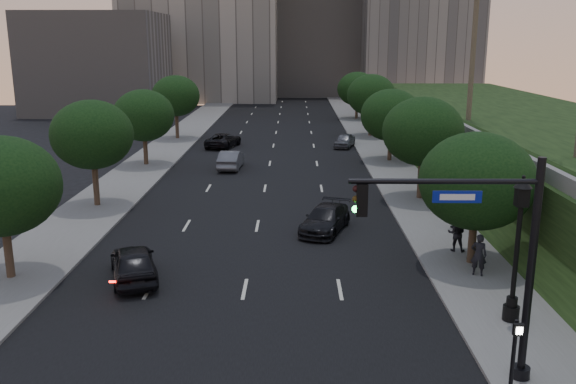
{
  "coord_description": "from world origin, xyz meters",
  "views": [
    {
      "loc": [
        2.07,
        -18.81,
        10.16
      ],
      "look_at": [
        1.8,
        7.55,
        3.6
      ],
      "focal_mm": 38.0,
      "sensor_mm": 36.0,
      "label": 1
    }
  ],
  "objects_px": {
    "sedan_near_left": "(134,262)",
    "pedestrian_c": "(456,213)",
    "sedan_mid_left": "(231,160)",
    "sedan_far_left": "(223,140)",
    "pedestrian_b": "(457,233)",
    "sedan_far_right": "(345,140)",
    "pedestrian_a": "(479,255)",
    "sedan_near_right": "(325,219)",
    "street_lamp": "(516,256)",
    "traffic_signal_mast": "(493,269)"
  },
  "relations": [
    {
      "from": "sedan_far_left",
      "to": "pedestrian_c",
      "type": "relative_size",
      "value": 3.0
    },
    {
      "from": "pedestrian_a",
      "to": "sedan_near_right",
      "type": "bearing_deg",
      "value": -26.01
    },
    {
      "from": "sedan_mid_left",
      "to": "sedan_far_left",
      "type": "xyz_separation_m",
      "value": [
        -1.78,
        10.29,
        -0.06
      ]
    },
    {
      "from": "pedestrian_b",
      "to": "sedan_mid_left",
      "type": "bearing_deg",
      "value": -41.11
    },
    {
      "from": "sedan_far_left",
      "to": "sedan_far_right",
      "type": "relative_size",
      "value": 1.27
    },
    {
      "from": "sedan_far_left",
      "to": "sedan_far_right",
      "type": "bearing_deg",
      "value": -165.01
    },
    {
      "from": "traffic_signal_mast",
      "to": "sedan_far_left",
      "type": "xyz_separation_m",
      "value": [
        -12.78,
        42.17,
        -2.97
      ]
    },
    {
      "from": "pedestrian_b",
      "to": "sedan_far_right",
      "type": "bearing_deg",
      "value": -68.31
    },
    {
      "from": "sedan_near_right",
      "to": "sedan_far_right",
      "type": "xyz_separation_m",
      "value": [
        3.22,
        27.11,
        -0.01
      ]
    },
    {
      "from": "sedan_mid_left",
      "to": "sedan_near_left",
      "type": "bearing_deg",
      "value": 89.03
    },
    {
      "from": "sedan_near_left",
      "to": "pedestrian_c",
      "type": "bearing_deg",
      "value": -173.82
    },
    {
      "from": "sedan_near_left",
      "to": "pedestrian_a",
      "type": "height_order",
      "value": "pedestrian_a"
    },
    {
      "from": "street_lamp",
      "to": "traffic_signal_mast",
      "type": "bearing_deg",
      "value": -118.54
    },
    {
      "from": "sedan_far_right",
      "to": "pedestrian_c",
      "type": "relative_size",
      "value": 2.36
    },
    {
      "from": "street_lamp",
      "to": "sedan_far_right",
      "type": "relative_size",
      "value": 1.41
    },
    {
      "from": "sedan_near_right",
      "to": "pedestrian_c",
      "type": "relative_size",
      "value": 2.83
    },
    {
      "from": "traffic_signal_mast",
      "to": "sedan_mid_left",
      "type": "distance_m",
      "value": 33.85
    },
    {
      "from": "traffic_signal_mast",
      "to": "street_lamp",
      "type": "distance_m",
      "value": 4.63
    },
    {
      "from": "sedan_far_right",
      "to": "pedestrian_a",
      "type": "relative_size",
      "value": 2.11
    },
    {
      "from": "traffic_signal_mast",
      "to": "sedan_near_right",
      "type": "height_order",
      "value": "traffic_signal_mast"
    },
    {
      "from": "sedan_mid_left",
      "to": "traffic_signal_mast",
      "type": "bearing_deg",
      "value": 112.46
    },
    {
      "from": "sedan_near_left",
      "to": "pedestrian_c",
      "type": "xyz_separation_m",
      "value": [
        15.85,
        7.23,
        0.2
      ]
    },
    {
      "from": "sedan_far_left",
      "to": "sedan_near_left",
      "type": "bearing_deg",
      "value": 104.52
    },
    {
      "from": "sedan_far_left",
      "to": "pedestrian_c",
      "type": "xyz_separation_m",
      "value": [
        15.79,
        -26.85,
        0.29
      ]
    },
    {
      "from": "pedestrian_b",
      "to": "traffic_signal_mast",
      "type": "bearing_deg",
      "value": 95.89
    },
    {
      "from": "sedan_far_right",
      "to": "pedestrian_a",
      "type": "bearing_deg",
      "value": -68.6
    },
    {
      "from": "sedan_far_left",
      "to": "sedan_far_right",
      "type": "xyz_separation_m",
      "value": [
        11.86,
        0.08,
        -0.02
      ]
    },
    {
      "from": "sedan_near_right",
      "to": "pedestrian_c",
      "type": "bearing_deg",
      "value": 20.85
    },
    {
      "from": "sedan_far_right",
      "to": "sedan_near_left",
      "type": "bearing_deg",
      "value": -93.12
    },
    {
      "from": "traffic_signal_mast",
      "to": "sedan_mid_left",
      "type": "height_order",
      "value": "traffic_signal_mast"
    },
    {
      "from": "street_lamp",
      "to": "sedan_near_right",
      "type": "relative_size",
      "value": 1.18
    },
    {
      "from": "street_lamp",
      "to": "pedestrian_b",
      "type": "bearing_deg",
      "value": 90.5
    },
    {
      "from": "street_lamp",
      "to": "sedan_near_left",
      "type": "distance_m",
      "value": 15.65
    },
    {
      "from": "sedan_mid_left",
      "to": "pedestrian_b",
      "type": "distance_m",
      "value": 24.16
    },
    {
      "from": "sedan_near_left",
      "to": "sedan_near_right",
      "type": "height_order",
      "value": "sedan_near_left"
    },
    {
      "from": "sedan_far_left",
      "to": "street_lamp",
      "type": "bearing_deg",
      "value": 125.95
    },
    {
      "from": "street_lamp",
      "to": "pedestrian_b",
      "type": "xyz_separation_m",
      "value": [
        -0.07,
        7.62,
        -1.59
      ]
    },
    {
      "from": "pedestrian_a",
      "to": "pedestrian_b",
      "type": "distance_m",
      "value": 3.19
    },
    {
      "from": "street_lamp",
      "to": "sedan_far_left",
      "type": "relative_size",
      "value": 1.12
    },
    {
      "from": "pedestrian_c",
      "to": "pedestrian_b",
      "type": "bearing_deg",
      "value": 60.69
    },
    {
      "from": "traffic_signal_mast",
      "to": "pedestrian_b",
      "type": "bearing_deg",
      "value": 79.78
    },
    {
      "from": "sedan_mid_left",
      "to": "sedan_far_right",
      "type": "bearing_deg",
      "value": -130.75
    },
    {
      "from": "sedan_far_left",
      "to": "sedan_far_right",
      "type": "distance_m",
      "value": 11.87
    },
    {
      "from": "traffic_signal_mast",
      "to": "sedan_near_left",
      "type": "xyz_separation_m",
      "value": [
        -12.83,
        8.09,
        -2.89
      ]
    },
    {
      "from": "street_lamp",
      "to": "sedan_far_right",
      "type": "distance_m",
      "value": 38.47
    },
    {
      "from": "sedan_near_right",
      "to": "pedestrian_b",
      "type": "xyz_separation_m",
      "value": [
        6.22,
        -3.56,
        0.35
      ]
    },
    {
      "from": "sedan_near_left",
      "to": "pedestrian_b",
      "type": "distance_m",
      "value": 15.32
    },
    {
      "from": "sedan_near_right",
      "to": "pedestrian_a",
      "type": "distance_m",
      "value": 9.28
    },
    {
      "from": "sedan_near_right",
      "to": "sedan_far_right",
      "type": "relative_size",
      "value": 1.2
    },
    {
      "from": "sedan_far_left",
      "to": "pedestrian_a",
      "type": "xyz_separation_m",
      "value": [
        15.0,
        -33.79,
        0.39
      ]
    }
  ]
}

